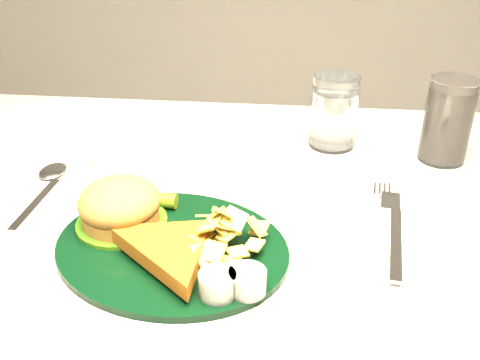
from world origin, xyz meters
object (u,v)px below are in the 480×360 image
Objects in this scene: dinner_plate at (170,229)px; cola_glass at (448,121)px; water_glass at (334,112)px; fork_napkin at (394,238)px.

cola_glass is at bearing 52.90° from dinner_plate.
fork_napkin is (0.06, -0.25, -0.05)m from water_glass.
fork_napkin is (-0.10, -0.22, -0.06)m from cola_glass.
water_glass reaches higher than dinner_plate.
fork_napkin is at bearing -76.64° from water_glass.
dinner_plate reaches higher than fork_napkin.
water_glass is 0.27m from fork_napkin.
cola_glass reaches higher than water_glass.
water_glass is at bearing 73.28° from dinner_plate.
cola_glass is at bearing 74.33° from fork_napkin.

